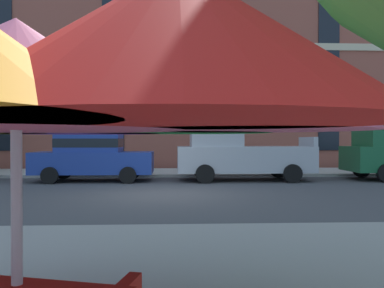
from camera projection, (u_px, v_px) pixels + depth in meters
ground_plane at (164, 194)px, 11.17m from camera, size 120.00×120.00×0.00m
sidewalk_far at (167, 172)px, 17.96m from camera, size 56.00×3.60×0.12m
apartment_building at (169, 43)px, 26.05m from camera, size 44.68×12.08×16.00m
sedan_blue at (93, 156)px, 14.73m from camera, size 4.40×1.98×1.78m
pickup_silver at (238, 154)px, 14.98m from camera, size 5.10×2.12×2.20m
patio_umbrella at (16, 80)px, 2.13m from camera, size 3.95×3.95×2.22m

